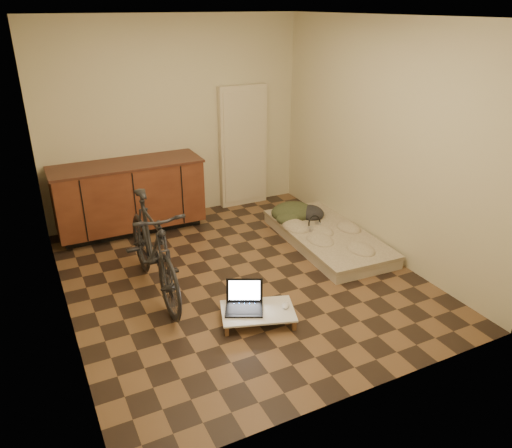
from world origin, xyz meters
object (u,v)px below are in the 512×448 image
bicycle (152,243)px  futon (327,237)px  lap_desk (258,312)px  laptop (244,303)px

bicycle → futon: 2.25m
futon → lap_desk: 1.85m
lap_desk → laptop: (-0.09, 0.10, 0.06)m
futon → laptop: laptop is taller
lap_desk → laptop: laptop is taller
futon → lap_desk: bearing=-141.1°
lap_desk → laptop: bearing=151.1°
bicycle → laptop: bearing=-52.9°
futon → laptop: 1.87m
bicycle → futon: bicycle is taller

